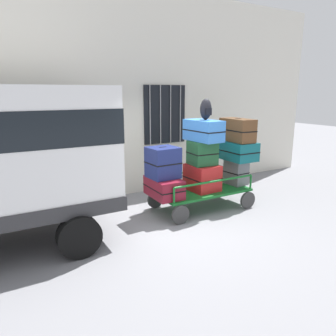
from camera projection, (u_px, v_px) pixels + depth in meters
name	position (u px, v px, depth m)	size (l,w,h in m)	color
ground_plane	(178.00, 222.00, 6.57)	(40.00, 40.00, 0.00)	gray
building_wall	(130.00, 95.00, 7.99)	(12.00, 0.38, 5.00)	silver
luggage_cart	(202.00, 193.00, 7.26)	(2.18, 1.14, 0.44)	#146023
cart_railing	(202.00, 178.00, 7.17)	(2.06, 1.00, 0.33)	#146023
suitcase_left_bottom	(164.00, 187.00, 6.73)	(0.56, 0.90, 0.40)	maroon
suitcase_left_middle	(163.00, 162.00, 6.64)	(0.62, 0.58, 0.65)	navy
suitcase_midleft_bottom	(202.00, 177.00, 7.17)	(0.63, 0.72, 0.58)	#B21E1E
suitcase_midleft_middle	(202.00, 153.00, 7.05)	(0.57, 0.55, 0.53)	#194C28
suitcase_midleft_top	(203.00, 130.00, 6.92)	(0.53, 0.93, 0.46)	#3372C6
suitcase_center_bottom	(236.00, 172.00, 7.62)	(0.42, 0.52, 0.59)	slate
suitcase_center_middle	(237.00, 151.00, 7.51)	(0.61, 0.92, 0.43)	#0F5960
suitcase_center_top	(237.00, 130.00, 7.41)	(0.47, 0.91, 0.53)	brown
backpack	(206.00, 109.00, 6.83)	(0.27, 0.22, 0.44)	black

